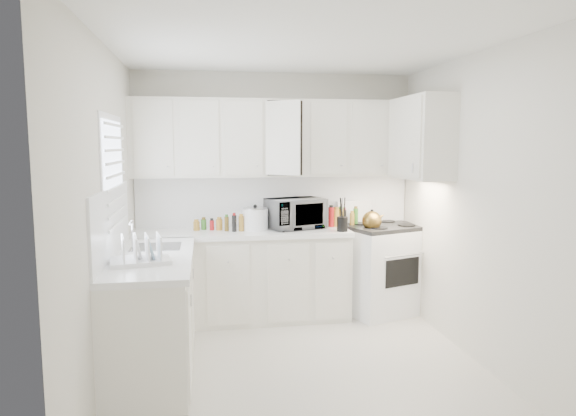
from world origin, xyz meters
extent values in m
plane|color=beige|center=(0.00, 0.00, 0.00)|extent=(3.20, 3.20, 0.00)
plane|color=white|center=(0.00, 0.00, 2.60)|extent=(3.20, 3.20, 0.00)
plane|color=beige|center=(0.00, 1.60, 1.30)|extent=(3.00, 0.00, 3.00)
plane|color=beige|center=(0.00, -1.60, 1.30)|extent=(3.00, 0.00, 3.00)
plane|color=beige|center=(-1.50, 0.00, 1.30)|extent=(0.00, 3.20, 3.20)
plane|color=beige|center=(1.50, 0.00, 1.30)|extent=(0.00, 3.20, 3.20)
cube|color=silver|center=(-0.39, 1.29, 0.93)|extent=(2.24, 0.64, 0.05)
cube|color=silver|center=(-1.19, 0.20, 0.93)|extent=(0.64, 1.62, 0.05)
cube|color=silver|center=(0.00, 1.59, 1.23)|extent=(2.98, 0.02, 0.55)
cube|color=silver|center=(-1.49, 0.20, 1.23)|extent=(0.02, 1.60, 0.55)
imported|color=gray|center=(0.18, 1.35, 1.15)|extent=(0.65, 0.49, 0.39)
cylinder|color=white|center=(0.04, 1.44, 1.08)|extent=(0.12, 0.12, 0.27)
cylinder|color=olive|center=(-0.85, 1.42, 1.02)|extent=(0.06, 0.06, 0.13)
cylinder|color=#357627|center=(-0.78, 1.33, 1.02)|extent=(0.06, 0.06, 0.13)
cylinder|color=#A81619|center=(-0.70, 1.42, 1.02)|extent=(0.06, 0.06, 0.13)
cylinder|color=#BC862C|center=(-0.62, 1.33, 1.02)|extent=(0.06, 0.06, 0.13)
cylinder|color=brown|center=(-0.55, 1.42, 1.02)|extent=(0.06, 0.06, 0.13)
cylinder|color=black|center=(-0.47, 1.33, 1.02)|extent=(0.06, 0.06, 0.13)
cylinder|color=olive|center=(-0.40, 1.42, 1.02)|extent=(0.06, 0.06, 0.13)
cylinder|color=#357627|center=(-0.32, 1.33, 1.02)|extent=(0.06, 0.06, 0.13)
cylinder|color=#A81619|center=(0.58, 1.46, 1.05)|extent=(0.06, 0.06, 0.19)
cylinder|color=#BC862C|center=(0.64, 1.40, 1.05)|extent=(0.06, 0.06, 0.19)
cylinder|color=brown|center=(0.69, 1.46, 1.05)|extent=(0.06, 0.06, 0.19)
cylinder|color=black|center=(0.74, 1.40, 1.05)|extent=(0.06, 0.06, 0.19)
cylinder|color=olive|center=(0.80, 1.46, 1.05)|extent=(0.06, 0.06, 0.19)
cylinder|color=#357627|center=(0.85, 1.40, 1.05)|extent=(0.06, 0.06, 0.19)
camera|label=1|loc=(-0.76, -3.97, 1.83)|focal=32.07mm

